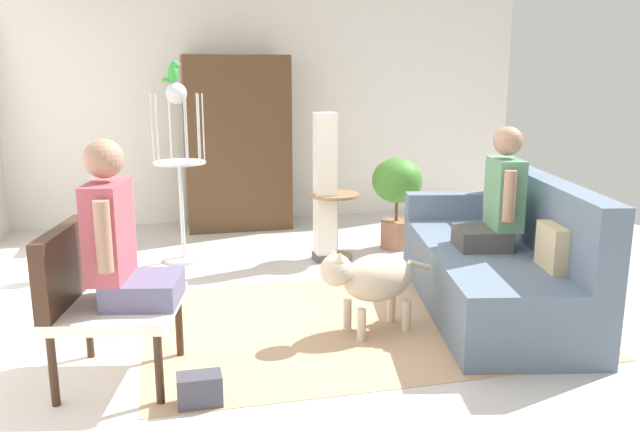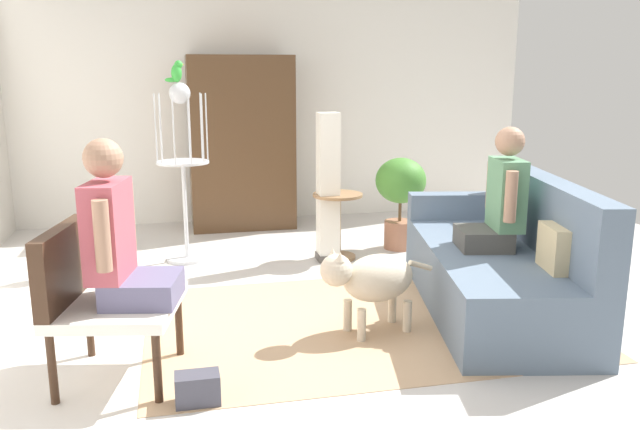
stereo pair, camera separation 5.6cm
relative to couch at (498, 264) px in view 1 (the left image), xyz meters
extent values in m
plane|color=beige|center=(-1.18, -0.01, -0.33)|extent=(7.94, 7.94, 0.00)
cube|color=silver|center=(-1.18, 3.36, 1.01)|extent=(6.05, 0.12, 2.68)
cube|color=tan|center=(-1.04, -0.04, -0.32)|extent=(2.83, 1.94, 0.01)
cube|color=slate|center=(-0.07, -0.01, -0.10)|extent=(1.27, 2.20, 0.46)
cube|color=slate|center=(0.28, -0.08, 0.38)|extent=(0.58, 2.07, 0.49)
cube|color=slate|center=(0.12, 0.91, 0.24)|extent=(0.90, 0.35, 0.21)
cube|color=#C6B284|center=(0.05, -0.56, 0.27)|extent=(0.16, 0.33, 0.28)
cylinder|color=#382316|center=(-2.23, -0.30, -0.13)|extent=(0.04, 0.04, 0.39)
cylinder|color=#382316|center=(-2.35, -0.86, -0.13)|extent=(0.04, 0.04, 0.39)
cylinder|color=#382316|center=(-2.75, -0.19, -0.13)|extent=(0.04, 0.04, 0.39)
cylinder|color=#382316|center=(-2.87, -0.76, -0.13)|extent=(0.04, 0.04, 0.39)
cube|color=white|center=(-2.55, -0.53, 0.09)|extent=(0.75, 0.79, 0.06)
cube|color=#382316|center=(-2.82, -0.47, 0.33)|extent=(0.21, 0.68, 0.41)
cube|color=#434340|center=(-0.14, 0.00, 0.20)|extent=(0.41, 0.42, 0.14)
cube|color=#598C66|center=(0.00, -0.03, 0.52)|extent=(0.25, 0.39, 0.49)
sphere|color=#A57A60|center=(0.00, -0.03, 0.88)|extent=(0.20, 0.20, 0.20)
cylinder|color=#A57A60|center=(-0.08, -0.23, 0.54)|extent=(0.08, 0.08, 0.34)
cylinder|color=#A57A60|center=(0.01, 0.20, 0.54)|extent=(0.08, 0.08, 0.34)
cube|color=slate|center=(-2.41, -0.56, 0.19)|extent=(0.45, 0.45, 0.14)
cube|color=#B24C59|center=(-2.57, -0.52, 0.52)|extent=(0.25, 0.41, 0.52)
sphere|color=#A57A60|center=(-2.57, -0.52, 0.90)|extent=(0.21, 0.21, 0.21)
cylinder|color=#A57A60|center=(-2.49, -0.30, 0.55)|extent=(0.08, 0.08, 0.36)
cylinder|color=#A57A60|center=(-2.58, -0.76, 0.55)|extent=(0.08, 0.08, 0.36)
cylinder|color=olive|center=(-0.81, 1.49, 0.26)|extent=(0.45, 0.45, 0.02)
cylinder|color=olive|center=(-0.81, 1.49, -0.04)|extent=(0.06, 0.06, 0.57)
cylinder|color=olive|center=(-0.81, 1.49, -0.31)|extent=(0.33, 0.33, 0.03)
ellipsoid|color=beige|center=(-0.97, -0.21, 0.04)|extent=(0.55, 0.41, 0.31)
sphere|color=beige|center=(-1.27, -0.28, 0.13)|extent=(0.20, 0.20, 0.20)
cone|color=beige|center=(-1.25, -0.33, 0.24)|extent=(0.06, 0.06, 0.06)
cone|color=beige|center=(-1.28, -0.23, 0.24)|extent=(0.06, 0.06, 0.06)
cylinder|color=beige|center=(-0.65, -0.14, 0.08)|extent=(0.18, 0.08, 0.10)
cylinder|color=beige|center=(-1.11, -0.34, -0.22)|extent=(0.06, 0.06, 0.21)
cylinder|color=beige|center=(-1.16, -0.16, -0.22)|extent=(0.06, 0.06, 0.21)
cylinder|color=beige|center=(-0.78, -0.26, -0.22)|extent=(0.06, 0.06, 0.21)
cylinder|color=beige|center=(-0.82, -0.08, -0.22)|extent=(0.06, 0.06, 0.21)
cylinder|color=silver|center=(-2.14, 1.75, -0.31)|extent=(0.36, 0.36, 0.03)
cylinder|color=silver|center=(-2.14, 1.75, 0.11)|extent=(0.04, 0.04, 0.88)
cylinder|color=silver|center=(-2.14, 1.75, 0.56)|extent=(0.45, 0.45, 0.02)
cylinder|color=silver|center=(-1.92, 1.75, 0.86)|extent=(0.01, 0.01, 0.58)
cylinder|color=silver|center=(-1.96, 1.87, 0.86)|extent=(0.01, 0.01, 0.58)
cylinder|color=silver|center=(-2.07, 1.95, 0.86)|extent=(0.01, 0.01, 0.58)
cylinder|color=silver|center=(-2.20, 1.95, 0.86)|extent=(0.01, 0.01, 0.58)
cylinder|color=silver|center=(-2.31, 1.87, 0.86)|extent=(0.01, 0.01, 0.58)
cylinder|color=silver|center=(-2.35, 1.75, 0.86)|extent=(0.01, 0.01, 0.58)
cylinder|color=silver|center=(-2.31, 1.62, 0.86)|extent=(0.01, 0.01, 0.58)
cylinder|color=silver|center=(-2.20, 1.54, 0.86)|extent=(0.01, 0.01, 0.58)
cylinder|color=silver|center=(-2.07, 1.54, 0.86)|extent=(0.01, 0.01, 0.58)
cylinder|color=silver|center=(-1.96, 1.62, 0.86)|extent=(0.01, 0.01, 0.58)
sphere|color=silver|center=(-2.14, 1.75, 1.15)|extent=(0.18, 0.18, 0.18)
ellipsoid|color=green|center=(-2.16, 1.75, 1.32)|extent=(0.09, 0.10, 0.15)
sphere|color=green|center=(-2.14, 1.75, 1.39)|extent=(0.07, 0.07, 0.07)
cone|color=#D8BF4C|center=(-2.10, 1.75, 1.39)|extent=(0.03, 0.02, 0.02)
ellipsoid|color=green|center=(-2.20, 1.75, 1.27)|extent=(0.12, 0.03, 0.04)
cylinder|color=#996047|center=(-0.14, 1.71, -0.19)|extent=(0.29, 0.29, 0.27)
cylinder|color=brown|center=(-0.14, 1.71, 0.04)|extent=(0.03, 0.03, 0.20)
ellipsoid|color=#42802E|center=(-0.14, 1.71, 0.33)|extent=(0.48, 0.48, 0.43)
cube|color=#4C4742|center=(-0.90, 1.47, -0.30)|extent=(0.20, 0.20, 0.06)
cube|color=white|center=(-0.90, 1.47, 0.36)|extent=(0.18, 0.18, 1.26)
cube|color=#4C331E|center=(-1.50, 2.95, 0.59)|extent=(1.09, 0.56, 1.82)
cube|color=#3F3F4C|center=(-2.15, -0.92, -0.24)|extent=(0.23, 0.14, 0.16)
camera|label=1|loc=(-2.27, -4.02, 1.34)|focal=36.62mm
camera|label=2|loc=(-2.21, -4.03, 1.34)|focal=36.62mm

